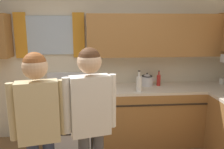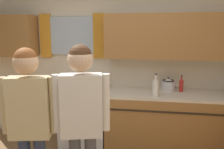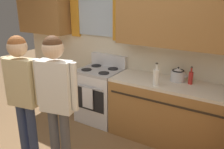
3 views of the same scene
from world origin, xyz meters
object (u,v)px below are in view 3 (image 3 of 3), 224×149
Objects in this scene: stove_oven at (100,94)px; adult_left at (22,87)px; bottle_milk_white at (156,77)px; adult_in_plaid at (56,92)px; bottle_sauce_red at (191,77)px; stovetop_kettle at (178,75)px.

adult_left reaches higher than stove_oven.
adult_in_plaid is (-0.70, -1.14, 0.03)m from bottle_milk_white.
adult_left is at bearing -135.55° from bottle_sauce_red.
adult_left reaches higher than stovetop_kettle.
bottle_milk_white is (-0.38, -0.30, 0.03)m from bottle_sauce_red.
bottle_sauce_red is 2.17m from adult_left.
bottle_milk_white is at bearing 46.25° from adult_left.
bottle_sauce_red is 0.48m from bottle_milk_white.
adult_in_plaid is at bearing 9.51° from adult_left.
stovetop_kettle is at bearing 172.51° from bottle_sauce_red.
stovetop_kettle is at bearing 48.51° from adult_left.
bottle_milk_white reaches higher than stovetop_kettle.
adult_left is 0.48m from adult_in_plaid.
stove_oven is 4.02× the size of stovetop_kettle.
stovetop_kettle is at bearing 58.58° from adult_in_plaid.
stove_oven is at bearing -176.05° from bottle_sauce_red.
adult_in_plaid reaches higher than adult_left.
adult_left is (-1.55, -1.52, 0.04)m from bottle_sauce_red.
bottle_sauce_red reaches higher than stovetop_kettle.
adult_in_plaid is (-1.08, -1.44, 0.05)m from bottle_sauce_red.
stovetop_kettle is (-0.18, 0.02, 0.00)m from bottle_sauce_red.
stove_oven is at bearing 104.92° from adult_in_plaid.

